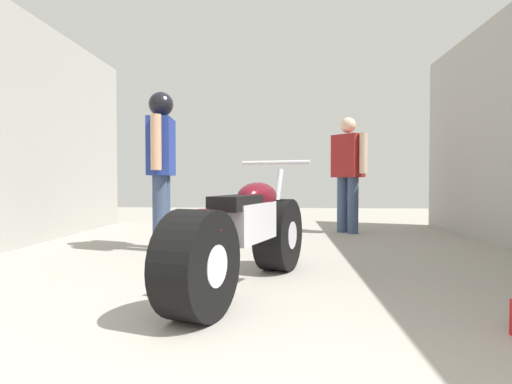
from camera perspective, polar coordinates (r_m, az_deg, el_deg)
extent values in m
plane|color=#9E998E|center=(4.01, 0.11, -10.02)|extent=(16.69, 16.69, 0.00)
cylinder|color=black|center=(3.81, 3.04, -5.74)|extent=(0.45, 0.69, 0.64)
cylinder|color=silver|center=(3.81, 3.04, -5.74)|extent=(0.33, 0.32, 0.24)
cylinder|color=black|center=(2.50, -7.94, -9.67)|extent=(0.45, 0.69, 0.64)
cylinder|color=silver|center=(2.50, -7.94, -9.67)|extent=(0.33, 0.32, 0.24)
cube|color=silver|center=(3.12, -1.28, -4.05)|extent=(0.43, 0.68, 0.28)
ellipsoid|color=#5B0F19|center=(3.31, 0.22, -0.59)|extent=(0.41, 0.58, 0.22)
cube|color=black|center=(2.94, -2.67, -1.46)|extent=(0.36, 0.53, 0.10)
ellipsoid|color=#5B0F19|center=(2.51, -7.39, -4.98)|extent=(0.39, 0.50, 0.24)
cylinder|color=silver|center=(3.75, 2.85, -1.26)|extent=(0.13, 0.26, 0.58)
cylinder|color=silver|center=(3.71, 2.65, 3.98)|extent=(0.60, 0.23, 0.04)
cylinder|color=silver|center=(2.95, -6.16, -9.82)|extent=(0.26, 0.55, 0.09)
cylinder|color=#384766|center=(6.55, 12.94, -1.77)|extent=(0.23, 0.23, 0.85)
cylinder|color=#384766|center=(6.69, 11.56, -1.70)|extent=(0.23, 0.23, 0.85)
cube|color=maroon|center=(6.62, 12.28, 4.78)|extent=(0.50, 0.52, 0.65)
cylinder|color=beige|center=(6.43, 14.25, 5.10)|extent=(0.16, 0.16, 0.60)
cylinder|color=beige|center=(6.82, 10.43, 4.92)|extent=(0.16, 0.16, 0.60)
sphere|color=beige|center=(6.67, 12.31, 8.79)|extent=(0.24, 0.24, 0.24)
cylinder|color=#384766|center=(4.95, -12.83, -2.80)|extent=(0.18, 0.18, 0.86)
cylinder|color=#384766|center=(5.16, -12.37, -2.61)|extent=(0.18, 0.18, 0.86)
cube|color=navy|center=(5.05, -12.65, 5.96)|extent=(0.30, 0.50, 0.66)
cylinder|color=tan|center=(4.76, -13.33, 6.55)|extent=(0.13, 0.13, 0.61)
cylinder|color=tan|center=(5.35, -12.04, 6.01)|extent=(0.13, 0.13, 0.61)
sphere|color=black|center=(5.11, -12.68, 11.26)|extent=(0.24, 0.24, 0.24)
sphere|color=black|center=(5.11, -12.68, 11.46)|extent=(0.28, 0.28, 0.28)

